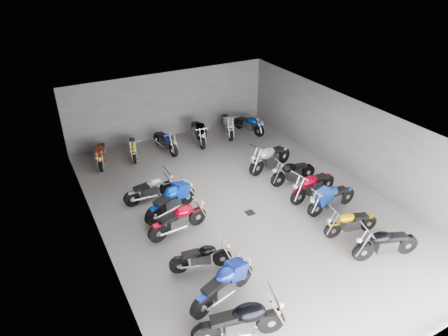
{
  "coord_description": "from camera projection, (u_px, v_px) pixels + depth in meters",
  "views": [
    {
      "loc": [
        -6.29,
        -10.29,
        8.46
      ],
      "look_at": [
        -0.12,
        1.25,
        1.0
      ],
      "focal_mm": 32.0,
      "sensor_mm": 36.0,
      "label": 1
    }
  ],
  "objects": [
    {
      "name": "wall_left",
      "position": [
        99.0,
        207.0,
        11.81
      ],
      "size": [
        0.1,
        14.0,
        3.2
      ],
      "primitive_type": "cube",
      "color": "gray",
      "rests_on": "ground"
    },
    {
      "name": "motorcycle_back_f",
      "position": [
        249.0,
        124.0,
        20.02
      ],
      "size": [
        0.68,
        1.93,
        0.87
      ],
      "rotation": [
        0.0,
        0.0,
        3.43
      ],
      "color": "black",
      "rests_on": "ground"
    },
    {
      "name": "motorcycle_right_b",
      "position": [
        350.0,
        222.0,
        13.03
      ],
      "size": [
        1.9,
        0.53,
        0.84
      ],
      "rotation": [
        0.0,
        0.0,
        1.38
      ],
      "color": "black",
      "rests_on": "ground"
    },
    {
      "name": "motorcycle_right_d",
      "position": [
        313.0,
        185.0,
        14.86
      ],
      "size": [
        2.24,
        0.56,
        0.99
      ],
      "rotation": [
        0.0,
        0.0,
        1.73
      ],
      "color": "black",
      "rests_on": "ground"
    },
    {
      "name": "ground",
      "position": [
        243.0,
        206.0,
        14.65
      ],
      "size": [
        14.0,
        14.0,
        0.0
      ],
      "primitive_type": "plane",
      "color": "gray",
      "rests_on": "ground"
    },
    {
      "name": "motorcycle_left_b",
      "position": [
        224.0,
        284.0,
        10.59
      ],
      "size": [
        2.17,
        0.8,
        0.98
      ],
      "rotation": [
        0.0,
        0.0,
        -1.27
      ],
      "color": "black",
      "rests_on": "ground"
    },
    {
      "name": "drain_grate",
      "position": [
        250.0,
        213.0,
        14.27
      ],
      "size": [
        0.32,
        0.32,
        0.01
      ],
      "primitive_type": "cube",
      "color": "black",
      "rests_on": "ground"
    },
    {
      "name": "motorcycle_left_d",
      "position": [
        178.0,
        219.0,
        13.08
      ],
      "size": [
        2.15,
        0.51,
        0.95
      ],
      "rotation": [
        0.0,
        0.0,
        -1.43
      ],
      "color": "black",
      "rests_on": "ground"
    },
    {
      "name": "motorcycle_left_a",
      "position": [
        240.0,
        322.0,
        9.51
      ],
      "size": [
        2.3,
        0.74,
        1.03
      ],
      "rotation": [
        0.0,
        0.0,
        -1.82
      ],
      "color": "black",
      "rests_on": "ground"
    },
    {
      "name": "wall_back",
      "position": [
        170.0,
        105.0,
        19.22
      ],
      "size": [
        10.0,
        0.1,
        3.2
      ],
      "primitive_type": "cube",
      "color": "gray",
      "rests_on": "ground"
    },
    {
      "name": "ceiling",
      "position": [
        245.0,
        125.0,
        13.06
      ],
      "size": [
        10.0,
        14.0,
        0.04
      ],
      "primitive_type": "cube",
      "color": "black",
      "rests_on": "wall_back"
    },
    {
      "name": "motorcycle_right_f",
      "position": [
        270.0,
        157.0,
        16.74
      ],
      "size": [
        2.32,
        0.71,
        1.03
      ],
      "rotation": [
        0.0,
        0.0,
        1.8
      ],
      "color": "black",
      "rests_on": "ground"
    },
    {
      "name": "motorcycle_left_f",
      "position": [
        150.0,
        189.0,
        14.73
      ],
      "size": [
        2.0,
        0.4,
        0.88
      ],
      "rotation": [
        0.0,
        0.0,
        -1.55
      ],
      "color": "black",
      "rests_on": "ground"
    },
    {
      "name": "motorcycle_back_c",
      "position": [
        166.0,
        141.0,
        18.23
      ],
      "size": [
        0.5,
        2.06,
        0.91
      ],
      "rotation": [
        0.0,
        0.0,
        3.29
      ],
      "color": "black",
      "rests_on": "ground"
    },
    {
      "name": "wall_right",
      "position": [
        352.0,
        139.0,
        15.91
      ],
      "size": [
        0.1,
        14.0,
        3.2
      ],
      "primitive_type": "cube",
      "color": "gray",
      "rests_on": "ground"
    },
    {
      "name": "motorcycle_back_b",
      "position": [
        133.0,
        147.0,
        17.76
      ],
      "size": [
        0.57,
        1.89,
        0.84
      ],
      "rotation": [
        0.0,
        0.0,
        2.92
      ],
      "color": "black",
      "rests_on": "ground"
    },
    {
      "name": "motorcycle_right_c",
      "position": [
        331.0,
        198.0,
        14.18
      ],
      "size": [
        2.16,
        0.45,
        0.95
      ],
      "rotation": [
        0.0,
        0.0,
        1.63
      ],
      "color": "black",
      "rests_on": "ground"
    },
    {
      "name": "motorcycle_left_e",
      "position": [
        171.0,
        200.0,
        13.98
      ],
      "size": [
        2.17,
        0.98,
        1.0
      ],
      "rotation": [
        0.0,
        0.0,
        -1.19
      ],
      "color": "black",
      "rests_on": "ground"
    },
    {
      "name": "motorcycle_left_c",
      "position": [
        201.0,
        257.0,
        11.63
      ],
      "size": [
        1.83,
        0.59,
        0.82
      ],
      "rotation": [
        0.0,
        0.0,
        -1.82
      ],
      "color": "black",
      "rests_on": "ground"
    },
    {
      "name": "motorcycle_right_e",
      "position": [
        293.0,
        172.0,
        15.83
      ],
      "size": [
        2.03,
        0.41,
        0.89
      ],
      "rotation": [
        0.0,
        0.0,
        1.53
      ],
      "color": "black",
      "rests_on": "ground"
    },
    {
      "name": "motorcycle_back_d",
      "position": [
        198.0,
        132.0,
        19.02
      ],
      "size": [
        0.63,
        2.25,
        1.0
      ],
      "rotation": [
        0.0,
        0.0,
        2.95
      ],
      "color": "black",
      "rests_on": "ground"
    },
    {
      "name": "motorcycle_back_e",
      "position": [
        228.0,
        124.0,
        19.79
      ],
      "size": [
        0.81,
        2.2,
        0.99
      ],
      "rotation": [
        0.0,
        0.0,
        2.84
      ],
      "color": "black",
      "rests_on": "ground"
    },
    {
      "name": "motorcycle_back_a",
      "position": [
        101.0,
        154.0,
        17.18
      ],
      "size": [
        0.67,
        1.95,
        0.87
      ],
      "rotation": [
        0.0,
        0.0,
        2.86
      ],
      "color": "black",
      "rests_on": "ground"
    },
    {
      "name": "motorcycle_right_a",
      "position": [
        385.0,
        243.0,
        12.05
      ],
      "size": [
        2.1,
        0.71,
        0.94
      ],
      "rotation": [
        0.0,
        0.0,
        1.3
      ],
      "color": "black",
      "rests_on": "ground"
    }
  ]
}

